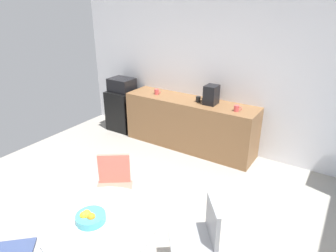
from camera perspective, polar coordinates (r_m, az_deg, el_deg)
name	(u,v)px	position (r m, az deg, el deg)	size (l,w,h in m)	color
ground_plane	(110,251)	(3.56, -11.14, -22.49)	(6.00, 6.00, 0.00)	#9E998E
wall_back	(226,77)	(5.19, 11.09, 9.21)	(6.00, 0.10, 2.60)	silver
counter_block	(189,124)	(5.36, 4.11, 0.43)	(2.40, 0.60, 0.90)	brown
mini_fridge	(123,110)	(6.21, -8.54, 3.06)	(0.54, 0.54, 0.81)	black
microwave	(122,85)	(6.05, -8.84, 7.81)	(0.48, 0.38, 0.26)	black
round_table	(101,234)	(2.91, -12.64, -19.48)	(1.02, 1.02, 0.73)	silver
chair_gray	(202,232)	(2.97, 6.61, -19.51)	(0.59, 0.59, 0.83)	silver
chair_coral	(114,181)	(3.67, -10.33, -10.34)	(0.59, 0.59, 0.83)	silver
fruit_bowl	(90,217)	(2.79, -14.71, -16.57)	(0.26, 0.26, 0.11)	teal
mug_white	(237,108)	(4.77, 13.02, 3.33)	(0.13, 0.08, 0.09)	#D84C4C
mug_green	(198,99)	(5.10, 5.84, 5.14)	(0.13, 0.08, 0.09)	black
mug_red	(157,92)	(5.49, -2.18, 6.58)	(0.13, 0.08, 0.09)	#D84C4C
coffee_maker	(211,95)	(4.98, 8.30, 5.93)	(0.20, 0.24, 0.32)	black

